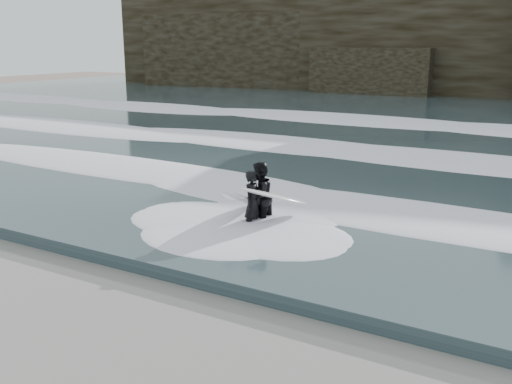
% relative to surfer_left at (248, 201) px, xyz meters
% --- Properties ---
extents(sea, '(90.00, 52.00, 0.30)m').
position_rel_surfer_left_xyz_m(sea, '(-0.91, 22.69, -0.64)').
color(sea, '#2C3C41').
rests_on(sea, ground).
extents(headland, '(70.00, 9.00, 10.00)m').
position_rel_surfer_left_xyz_m(headland, '(-0.91, 39.69, 4.21)').
color(headland, black).
rests_on(headland, ground).
extents(foam_near, '(60.00, 3.20, 0.20)m').
position_rel_surfer_left_xyz_m(foam_near, '(-0.91, 2.69, -0.39)').
color(foam_near, white).
rests_on(foam_near, sea).
extents(foam_mid, '(60.00, 4.00, 0.24)m').
position_rel_surfer_left_xyz_m(foam_mid, '(-0.91, 9.69, -0.37)').
color(foam_mid, white).
rests_on(foam_mid, sea).
extents(foam_far, '(60.00, 4.80, 0.30)m').
position_rel_surfer_left_xyz_m(foam_far, '(-0.91, 18.69, -0.34)').
color(foam_far, white).
rests_on(foam_far, sea).
extents(surfer_left, '(1.17, 2.21, 1.55)m').
position_rel_surfer_left_xyz_m(surfer_left, '(0.00, 0.00, 0.00)').
color(surfer_left, black).
rests_on(surfer_left, ground).
extents(surfer_right, '(1.43, 2.16, 1.70)m').
position_rel_surfer_left_xyz_m(surfer_right, '(0.17, 0.31, 0.07)').
color(surfer_right, black).
rests_on(surfer_right, ground).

